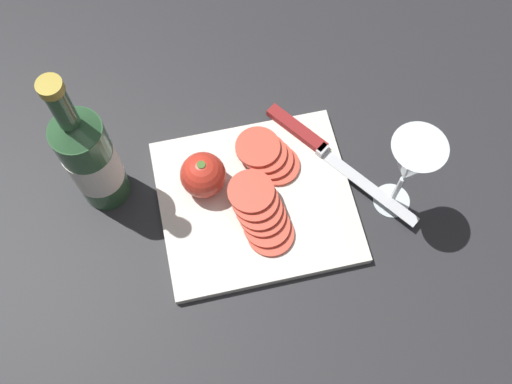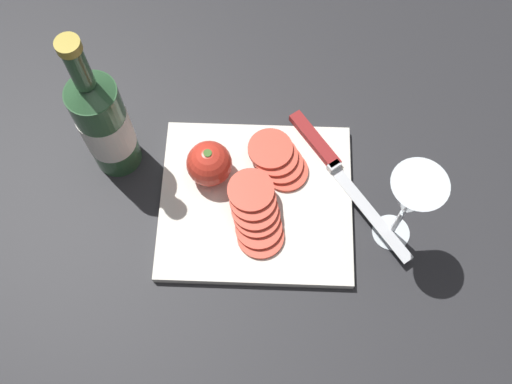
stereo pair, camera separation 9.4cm
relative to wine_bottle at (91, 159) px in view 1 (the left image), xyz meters
name	(u,v)px [view 1 (the left image)]	position (x,y,z in m)	size (l,w,h in m)	color
ground_plane	(317,211)	(-0.33, 0.11, -0.11)	(3.00, 3.00, 0.00)	#28282B
cutting_board	(256,201)	(-0.24, 0.08, -0.10)	(0.31, 0.28, 0.02)	silver
wine_bottle	(91,159)	(0.00, 0.00, 0.00)	(0.08, 0.08, 0.31)	#2D5633
wine_glass	(410,165)	(-0.45, 0.12, 0.02)	(0.08, 0.08, 0.19)	silver
whole_tomato	(203,175)	(-0.16, 0.03, -0.06)	(0.07, 0.07, 0.07)	red
knife	(308,140)	(-0.34, -0.01, -0.09)	(0.20, 0.26, 0.01)	silver
tomato_slice_stack_near	(268,156)	(-0.27, 0.01, -0.08)	(0.10, 0.10, 0.03)	#DB4C38
tomato_slice_stack_far	(261,213)	(-0.24, 0.11, -0.07)	(0.09, 0.14, 0.04)	#DB4C38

